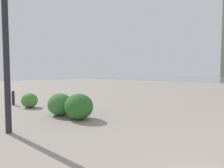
% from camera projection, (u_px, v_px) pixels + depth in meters
% --- Properties ---
extents(lamppost, '(0.98, 0.28, 3.80)m').
position_uv_depth(lamppost, '(5.00, 28.00, 4.51)').
color(lamppost, '#232328').
rests_on(lamppost, ground).
extents(bollard_mid, '(0.13, 0.13, 0.66)m').
position_uv_depth(bollard_mid, '(13.00, 98.00, 8.58)').
color(bollard_mid, '#232328').
rests_on(bollard_mid, ground).
extents(shrub_low, '(0.90, 0.81, 0.77)m').
position_uv_depth(shrub_low, '(60.00, 104.00, 6.54)').
color(shrub_low, '#387533').
rests_on(shrub_low, ground).
extents(shrub_round, '(0.72, 0.65, 0.61)m').
position_uv_depth(shrub_round, '(30.00, 100.00, 7.99)').
color(shrub_round, '#477F38').
rests_on(shrub_round, ground).
extents(shrub_wide, '(0.96, 0.86, 0.82)m').
position_uv_depth(shrub_wide, '(79.00, 106.00, 6.00)').
color(shrub_wide, '#2D6628').
rests_on(shrub_wide, ground).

